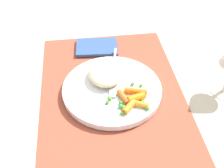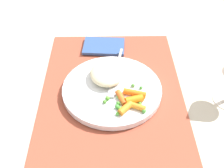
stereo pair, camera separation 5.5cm
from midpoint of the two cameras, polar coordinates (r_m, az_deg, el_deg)
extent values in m
plane|color=beige|center=(0.68, -2.29, -1.99)|extent=(2.40, 2.40, 0.00)
cube|color=#9E4733|center=(0.68, -2.30, -1.81)|extent=(0.48, 0.34, 0.01)
cylinder|color=white|center=(0.68, -2.33, -1.18)|extent=(0.24, 0.24, 0.02)
ellipsoid|color=beige|center=(0.68, -3.66, 2.05)|extent=(0.10, 0.08, 0.03)
cylinder|color=orange|center=(0.63, 2.51, -2.87)|extent=(0.03, 0.04, 0.02)
cylinder|color=orange|center=(0.62, 0.97, -4.74)|extent=(0.04, 0.04, 0.01)
cylinder|color=orange|center=(0.62, 3.12, -4.19)|extent=(0.03, 0.04, 0.01)
cylinder|color=orange|center=(0.64, -0.15, -2.74)|extent=(0.04, 0.03, 0.01)
cylinder|color=orange|center=(0.65, 2.43, -1.57)|extent=(0.03, 0.05, 0.01)
sphere|color=#529B40|center=(0.67, 1.96, -0.29)|extent=(0.01, 0.01, 0.01)
sphere|color=green|center=(0.62, 1.26, -4.73)|extent=(0.01, 0.01, 0.01)
sphere|color=green|center=(0.62, 3.58, -4.48)|extent=(0.01, 0.01, 0.01)
sphere|color=#4FA436|center=(0.61, -0.54, -6.04)|extent=(0.01, 0.01, 0.01)
sphere|color=#539832|center=(0.63, -3.45, -3.84)|extent=(0.01, 0.01, 0.01)
sphere|color=green|center=(0.62, -0.21, -4.90)|extent=(0.01, 0.01, 0.01)
sphere|color=green|center=(0.62, 4.72, -5.00)|extent=(0.01, 0.01, 0.01)
sphere|color=#5BAF32|center=(0.64, -2.95, -3.08)|extent=(0.01, 0.01, 0.01)
sphere|color=#5AAE3A|center=(0.64, 2.36, -3.22)|extent=(0.01, 0.01, 0.01)
sphere|color=green|center=(0.62, -0.76, -4.61)|extent=(0.01, 0.01, 0.01)
sphere|color=#579C34|center=(0.63, 3.74, -3.65)|extent=(0.01, 0.01, 0.01)
sphere|color=green|center=(0.67, 3.58, -0.38)|extent=(0.01, 0.01, 0.01)
sphere|color=#459431|center=(0.63, -0.68, -3.93)|extent=(0.01, 0.01, 0.01)
sphere|color=#59AA3E|center=(0.64, -0.84, -2.56)|extent=(0.01, 0.01, 0.01)
cube|color=silver|center=(0.66, -2.49, -1.49)|extent=(0.05, 0.02, 0.01)
cube|color=silver|center=(0.73, -1.76, 3.73)|extent=(0.14, 0.03, 0.01)
cylinder|color=silver|center=(0.73, 19.70, -1.41)|extent=(0.06, 0.06, 0.00)
cube|color=#33518C|center=(0.82, -5.06, 7.45)|extent=(0.09, 0.12, 0.01)
camera|label=1|loc=(0.03, -92.37, -2.25)|focal=45.00mm
camera|label=2|loc=(0.03, 87.63, 2.25)|focal=45.00mm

